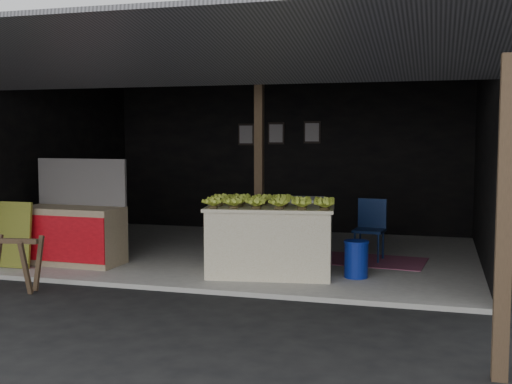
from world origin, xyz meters
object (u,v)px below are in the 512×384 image
(banana_table, at_px, (271,240))
(plastic_chair, at_px, (371,224))
(sawhorse, at_px, (11,259))
(water_barrel, at_px, (356,260))
(white_crate, at_px, (292,231))
(neighbor_stall, at_px, (72,232))

(banana_table, bearing_deg, plastic_chair, 41.60)
(banana_table, relative_size, sawhorse, 2.56)
(water_barrel, distance_m, plastic_chair, 1.30)
(sawhorse, bearing_deg, water_barrel, 15.63)
(plastic_chair, bearing_deg, white_crate, -142.16)
(banana_table, distance_m, sawhorse, 3.23)
(neighbor_stall, relative_size, sawhorse, 2.16)
(banana_table, distance_m, water_barrel, 1.14)
(neighbor_stall, height_order, sawhorse, neighbor_stall)
(white_crate, relative_size, plastic_chair, 1.06)
(sawhorse, bearing_deg, plastic_chair, 28.91)
(banana_table, xyz_separation_m, plastic_chair, (1.16, 1.38, 0.07))
(neighbor_stall, height_order, water_barrel, neighbor_stall)
(banana_table, height_order, water_barrel, banana_table)
(white_crate, bearing_deg, sawhorse, -143.11)
(white_crate, bearing_deg, plastic_chair, 29.24)
(sawhorse, xyz_separation_m, plastic_chair, (3.98, 2.98, 0.17))
(sawhorse, relative_size, plastic_chair, 0.77)
(white_crate, bearing_deg, banana_table, -100.46)
(banana_table, bearing_deg, water_barrel, -2.32)
(sawhorse, relative_size, water_barrel, 1.54)
(plastic_chair, bearing_deg, water_barrel, -85.53)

